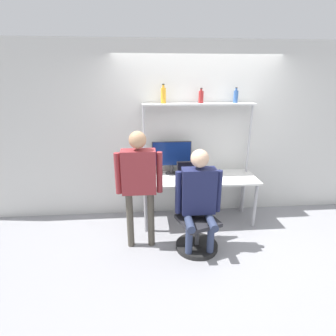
{
  "coord_description": "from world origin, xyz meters",
  "views": [
    {
      "loc": [
        -0.77,
        -3.34,
        2.16
      ],
      "look_at": [
        -0.52,
        -0.19,
        1.08
      ],
      "focal_mm": 28.0,
      "sensor_mm": 36.0,
      "label": 1
    }
  ],
  "objects_px": {
    "person_seated": "(199,194)",
    "person_standing": "(139,176)",
    "monitor": "(172,155)",
    "bottle_red": "(201,97)",
    "cell_phone": "(203,181)",
    "bottle_amber": "(163,95)",
    "bottle_blue": "(236,96)",
    "office_chair": "(196,229)",
    "laptop": "(187,174)"
  },
  "relations": [
    {
      "from": "person_seated",
      "to": "person_standing",
      "type": "distance_m",
      "value": 0.78
    },
    {
      "from": "person_seated",
      "to": "person_standing",
      "type": "relative_size",
      "value": 0.86
    },
    {
      "from": "monitor",
      "to": "bottle_red",
      "type": "height_order",
      "value": "bottle_red"
    },
    {
      "from": "bottle_red",
      "to": "cell_phone",
      "type": "bearing_deg",
      "value": -88.8
    },
    {
      "from": "person_standing",
      "to": "bottle_red",
      "type": "distance_m",
      "value": 1.52
    },
    {
      "from": "bottle_amber",
      "to": "bottle_blue",
      "type": "bearing_deg",
      "value": 0.0
    },
    {
      "from": "bottle_red",
      "to": "bottle_amber",
      "type": "xyz_separation_m",
      "value": [
        -0.55,
        -0.0,
        0.02
      ]
    },
    {
      "from": "cell_phone",
      "to": "office_chair",
      "type": "bearing_deg",
      "value": -109.3
    },
    {
      "from": "laptop",
      "to": "person_seated",
      "type": "relative_size",
      "value": 0.21
    },
    {
      "from": "person_seated",
      "to": "bottle_amber",
      "type": "height_order",
      "value": "bottle_amber"
    },
    {
      "from": "monitor",
      "to": "person_standing",
      "type": "xyz_separation_m",
      "value": [
        -0.49,
        -0.81,
        -0.03
      ]
    },
    {
      "from": "bottle_red",
      "to": "bottle_blue",
      "type": "xyz_separation_m",
      "value": [
        0.52,
        -0.0,
        0.0
      ]
    },
    {
      "from": "laptop",
      "to": "person_standing",
      "type": "distance_m",
      "value": 0.91
    },
    {
      "from": "person_standing",
      "to": "bottle_blue",
      "type": "height_order",
      "value": "bottle_blue"
    },
    {
      "from": "bottle_red",
      "to": "bottle_amber",
      "type": "relative_size",
      "value": 0.79
    },
    {
      "from": "monitor",
      "to": "person_standing",
      "type": "distance_m",
      "value": 0.95
    },
    {
      "from": "person_standing",
      "to": "bottle_amber",
      "type": "height_order",
      "value": "bottle_amber"
    },
    {
      "from": "laptop",
      "to": "bottle_amber",
      "type": "distance_m",
      "value": 1.21
    },
    {
      "from": "laptop",
      "to": "bottle_red",
      "type": "relative_size",
      "value": 1.37
    },
    {
      "from": "cell_phone",
      "to": "bottle_blue",
      "type": "distance_m",
      "value": 1.33
    },
    {
      "from": "office_chair",
      "to": "bottle_blue",
      "type": "distance_m",
      "value": 2.0
    },
    {
      "from": "laptop",
      "to": "person_seated",
      "type": "distance_m",
      "value": 0.69
    },
    {
      "from": "monitor",
      "to": "cell_phone",
      "type": "distance_m",
      "value": 0.63
    },
    {
      "from": "cell_phone",
      "to": "bottle_amber",
      "type": "distance_m",
      "value": 1.37
    },
    {
      "from": "person_seated",
      "to": "bottle_amber",
      "type": "relative_size",
      "value": 5.04
    },
    {
      "from": "cell_phone",
      "to": "bottle_amber",
      "type": "bearing_deg",
      "value": 148.08
    },
    {
      "from": "bottle_amber",
      "to": "cell_phone",
      "type": "bearing_deg",
      "value": -31.92
    },
    {
      "from": "monitor",
      "to": "cell_phone",
      "type": "bearing_deg",
      "value": -39.38
    },
    {
      "from": "laptop",
      "to": "cell_phone",
      "type": "distance_m",
      "value": 0.26
    },
    {
      "from": "person_seated",
      "to": "office_chair",
      "type": "bearing_deg",
      "value": 108.27
    },
    {
      "from": "bottle_red",
      "to": "person_seated",
      "type": "bearing_deg",
      "value": -100.38
    },
    {
      "from": "monitor",
      "to": "bottle_blue",
      "type": "relative_size",
      "value": 2.78
    },
    {
      "from": "laptop",
      "to": "office_chair",
      "type": "distance_m",
      "value": 0.84
    },
    {
      "from": "office_chair",
      "to": "person_seated",
      "type": "distance_m",
      "value": 0.53
    },
    {
      "from": "office_chair",
      "to": "bottle_red",
      "type": "relative_size",
      "value": 4.18
    },
    {
      "from": "cell_phone",
      "to": "person_standing",
      "type": "distance_m",
      "value": 1.06
    },
    {
      "from": "laptop",
      "to": "bottle_red",
      "type": "distance_m",
      "value": 1.16
    },
    {
      "from": "person_standing",
      "to": "bottle_amber",
      "type": "xyz_separation_m",
      "value": [
        0.36,
        0.8,
        0.93
      ]
    },
    {
      "from": "laptop",
      "to": "bottle_red",
      "type": "height_order",
      "value": "bottle_red"
    },
    {
      "from": "person_seated",
      "to": "bottle_blue",
      "type": "distance_m",
      "value": 1.61
    },
    {
      "from": "laptop",
      "to": "bottle_blue",
      "type": "distance_m",
      "value": 1.36
    },
    {
      "from": "office_chair",
      "to": "bottle_amber",
      "type": "height_order",
      "value": "bottle_amber"
    },
    {
      "from": "laptop",
      "to": "person_standing",
      "type": "height_order",
      "value": "person_standing"
    },
    {
      "from": "cell_phone",
      "to": "bottle_red",
      "type": "bearing_deg",
      "value": 91.2
    },
    {
      "from": "laptop",
      "to": "person_standing",
      "type": "relative_size",
      "value": 0.19
    },
    {
      "from": "office_chair",
      "to": "bottle_red",
      "type": "distance_m",
      "value": 1.88
    },
    {
      "from": "bottle_blue",
      "to": "person_seated",
      "type": "bearing_deg",
      "value": -126.27
    },
    {
      "from": "person_seated",
      "to": "bottle_blue",
      "type": "xyz_separation_m",
      "value": [
        0.69,
        0.94,
        1.11
      ]
    },
    {
      "from": "person_standing",
      "to": "bottle_amber",
      "type": "distance_m",
      "value": 1.28
    },
    {
      "from": "bottle_amber",
      "to": "bottle_blue",
      "type": "xyz_separation_m",
      "value": [
        1.07,
        0.0,
        -0.02
      ]
    }
  ]
}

